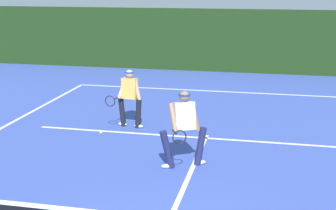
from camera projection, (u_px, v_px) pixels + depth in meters
name	position (u px, v px, depth m)	size (l,w,h in m)	color
court_line_baseline_far	(226.00, 92.00, 16.98)	(10.98, 0.10, 0.01)	white
court_line_service	(206.00, 138.00, 11.98)	(8.95, 0.10, 0.01)	white
court_line_centre	(184.00, 186.00, 9.18)	(0.10, 6.40, 0.01)	white
player_near	(184.00, 126.00, 9.93)	(0.98, 1.04, 1.65)	#1E234C
player_far	(129.00, 96.00, 12.70)	(0.90, 0.85, 1.58)	black
tennis_ball	(101.00, 133.00, 12.29)	(0.07, 0.07, 0.07)	#D1E033
back_fence_windscreen	(236.00, 41.00, 20.27)	(23.81, 0.12, 2.70)	#1A3413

